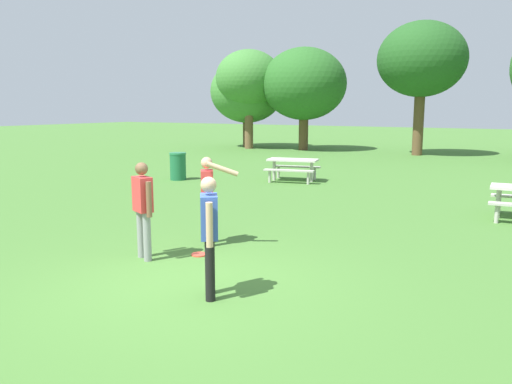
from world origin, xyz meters
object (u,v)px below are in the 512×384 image
(person_thrower, at_px, (208,194))
(picnic_table_far, at_px, (293,165))
(trash_can_beside_table, at_px, (178,166))
(person_catcher, at_px, (209,229))
(tree_far_right, at_px, (304,84))
(tree_slender_mid, at_px, (422,60))
(person_bystander, at_px, (143,204))
(tree_tall_left, at_px, (247,92))
(frisbee, at_px, (199,254))
(tree_broad_center, at_px, (249,79))

(person_thrower, xyz_separation_m, picnic_table_far, (-2.28, 8.17, -0.40))
(person_thrower, xyz_separation_m, trash_can_beside_table, (-5.91, 6.42, -0.48))
(person_catcher, distance_m, tree_far_right, 24.19)
(person_thrower, xyz_separation_m, tree_slender_mid, (-0.81, 20.16, 3.98))
(picnic_table_far, bearing_deg, person_bystander, -78.77)
(person_catcher, height_order, person_bystander, same)
(person_thrower, distance_m, tree_tall_left, 23.62)
(person_bystander, relative_size, trash_can_beside_table, 1.71)
(trash_can_beside_table, distance_m, tree_far_right, 14.19)
(person_thrower, relative_size, trash_can_beside_table, 1.71)
(trash_can_beside_table, xyz_separation_m, tree_tall_left, (-5.67, 14.01, 3.01))
(person_thrower, bearing_deg, trash_can_beside_table, 132.64)
(person_thrower, xyz_separation_m, tree_tall_left, (-11.58, 20.43, 2.53))
(tree_tall_left, bearing_deg, person_bystander, -62.76)
(frisbee, xyz_separation_m, tree_far_right, (-7.72, 20.75, 3.85))
(trash_can_beside_table, bearing_deg, person_thrower, -47.36)
(person_bystander, relative_size, tree_tall_left, 0.30)
(tree_broad_center, height_order, tree_slender_mid, tree_slender_mid)
(picnic_table_far, bearing_deg, tree_broad_center, 127.27)
(person_bystander, relative_size, frisbee, 5.93)
(tree_far_right, bearing_deg, trash_can_beside_table, -83.53)
(tree_tall_left, distance_m, tree_broad_center, 1.47)
(tree_slender_mid, bearing_deg, tree_far_right, -179.61)
(person_thrower, distance_m, picnic_table_far, 8.49)
(person_catcher, height_order, tree_far_right, tree_far_right)
(person_bystander, bearing_deg, trash_can_beside_table, 125.57)
(trash_can_beside_table, bearing_deg, tree_slender_mid, 69.64)
(person_catcher, bearing_deg, tree_slender_mid, 96.07)
(person_bystander, relative_size, tree_far_right, 0.27)
(tree_far_right, distance_m, tree_slender_mid, 6.74)
(tree_broad_center, bearing_deg, tree_far_right, 12.05)
(frisbee, relative_size, tree_broad_center, 0.05)
(person_bystander, relative_size, picnic_table_far, 0.83)
(frisbee, height_order, trash_can_beside_table, trash_can_beside_table)
(tree_slender_mid, bearing_deg, person_catcher, -83.93)
(person_bystander, height_order, frisbee, person_bystander)
(person_thrower, relative_size, person_bystander, 1.00)
(tree_broad_center, bearing_deg, picnic_table_far, -52.73)
(person_bystander, height_order, trash_can_beside_table, person_bystander)
(person_bystander, relative_size, tree_broad_center, 0.27)
(tree_slender_mid, bearing_deg, tree_broad_center, -175.64)
(frisbee, bearing_deg, tree_slender_mid, 92.95)
(picnic_table_far, distance_m, tree_far_right, 13.43)
(person_catcher, bearing_deg, person_thrower, 126.09)
(frisbee, distance_m, tree_tall_left, 24.41)
(person_thrower, xyz_separation_m, tree_far_right, (-7.47, 20.12, 2.90))
(person_bystander, xyz_separation_m, tree_far_right, (-7.06, 21.39, 2.92))
(person_catcher, relative_size, tree_tall_left, 0.30)
(person_bystander, distance_m, frisbee, 1.31)
(frisbee, distance_m, picnic_table_far, 9.18)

